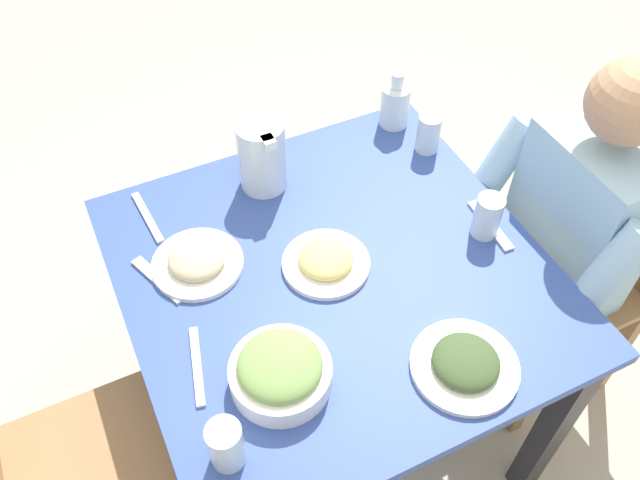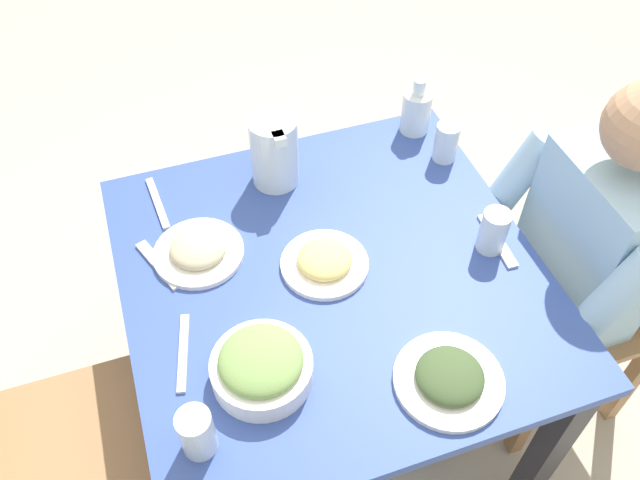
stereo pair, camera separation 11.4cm
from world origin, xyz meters
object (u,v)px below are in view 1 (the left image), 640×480
at_px(dining_table, 334,302).
at_px(salad_bowl, 280,371).
at_px(plate_beans, 197,261).
at_px(diner_near, 542,250).
at_px(plate_fries, 326,261).
at_px(water_glass_far_right, 487,216).
at_px(water_pitcher, 262,155).
at_px(water_glass_by_pitcher, 226,445).
at_px(water_glass_far_left, 428,133).
at_px(oil_carafe, 395,107).
at_px(plate_dolmas, 465,364).
at_px(chair_near, 587,259).

bearing_deg(dining_table, salad_bowl, 132.72).
bearing_deg(plate_beans, diner_near, -106.22).
xyz_separation_m(plate_fries, water_glass_far_right, (-0.07, -0.39, 0.04)).
relative_size(water_pitcher, plate_fries, 0.94).
xyz_separation_m(dining_table, water_glass_by_pitcher, (-0.31, 0.37, 0.18)).
height_order(water_pitcher, water_glass_far_left, water_pitcher).
height_order(salad_bowl, water_glass_by_pitcher, water_glass_by_pitcher).
distance_m(salad_bowl, oil_carafe, 0.86).
distance_m(water_pitcher, water_glass_by_pitcher, 0.73).
bearing_deg(plate_fries, dining_table, -150.42).
height_order(dining_table, salad_bowl, salad_bowl).
height_order(plate_dolmas, water_glass_far_right, water_glass_far_right).
bearing_deg(dining_table, oil_carafe, -43.42).
distance_m(plate_beans, water_glass_by_pitcher, 0.47).
relative_size(water_glass_far_left, water_glass_far_right, 0.96).
bearing_deg(water_pitcher, diner_near, -126.10).
distance_m(water_pitcher, water_glass_far_left, 0.45).
relative_size(plate_dolmas, oil_carafe, 1.35).
xyz_separation_m(salad_bowl, plate_beans, (0.36, 0.06, -0.03)).
distance_m(water_pitcher, water_glass_far_right, 0.56).
bearing_deg(water_glass_far_right, diner_near, -104.32).
relative_size(diner_near, oil_carafe, 7.17).
relative_size(dining_table, oil_carafe, 5.73).
bearing_deg(plate_beans, water_glass_by_pitcher, 168.44).
bearing_deg(water_pitcher, water_glass_far_left, -98.35).
bearing_deg(chair_near, water_glass_by_pitcher, 100.86).
bearing_deg(dining_table, plate_dolmas, -159.93).
xyz_separation_m(water_pitcher, plate_fries, (-0.31, -0.02, -0.08)).
height_order(water_glass_far_left, oil_carafe, oil_carafe).
bearing_deg(oil_carafe, diner_near, -161.27).
distance_m(dining_table, plate_fries, 0.14).
bearing_deg(dining_table, chair_near, -96.97).
bearing_deg(plate_fries, water_glass_far_right, -100.24).
xyz_separation_m(chair_near, plate_dolmas, (-0.25, 0.63, 0.27)).
bearing_deg(water_glass_far_left, salad_bowl, 127.02).
relative_size(water_pitcher, oil_carafe, 1.16).
bearing_deg(water_glass_by_pitcher, plate_fries, -47.34).
relative_size(plate_beans, water_glass_far_right, 1.90).
bearing_deg(dining_table, diner_near, -99.52).
relative_size(diner_near, plate_beans, 5.59).
bearing_deg(chair_near, water_pitcher, 61.59).
distance_m(water_glass_by_pitcher, oil_carafe, 1.04).
distance_m(chair_near, plate_beans, 1.10).
xyz_separation_m(chair_near, plate_fries, (0.12, 0.77, 0.27)).
bearing_deg(plate_beans, plate_dolmas, -140.47).
relative_size(plate_fries, plate_dolmas, 0.91).
height_order(dining_table, water_pitcher, water_pitcher).
distance_m(chair_near, oil_carafe, 0.70).
distance_m(diner_near, water_glass_far_right, 0.25).
xyz_separation_m(plate_fries, plate_beans, (0.13, 0.27, -0.00)).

